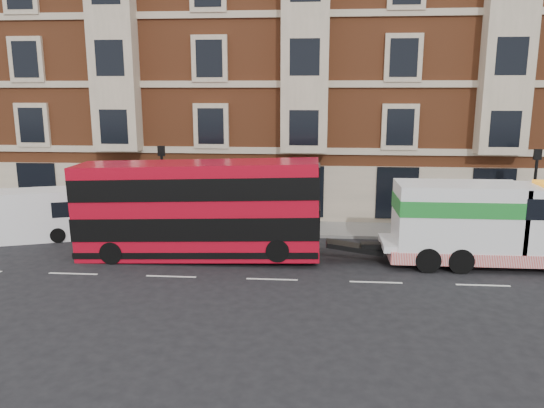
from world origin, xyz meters
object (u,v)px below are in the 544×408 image
at_px(box_van, 26,216).
at_px(pedestrian, 96,210).
at_px(double_decker_bus, 198,208).
at_px(tow_truck, 485,223).

xyz_separation_m(box_van, pedestrian, (2.61, 2.24, -0.18)).
xyz_separation_m(double_decker_bus, tow_truck, (12.05, 0.00, -0.39)).
height_order(box_van, pedestrian, box_van).
distance_m(double_decker_bus, tow_truck, 12.06).
bearing_deg(double_decker_bus, tow_truck, 0.00).
relative_size(box_van, pedestrian, 2.88).
distance_m(tow_truck, box_van, 21.20).
xyz_separation_m(double_decker_bus, box_van, (-9.02, 2.19, -1.03)).
bearing_deg(tow_truck, box_van, 174.08).
bearing_deg(tow_truck, double_decker_bus, 180.00).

